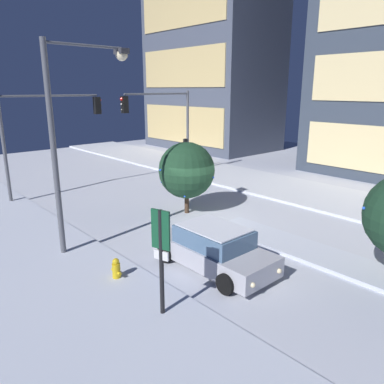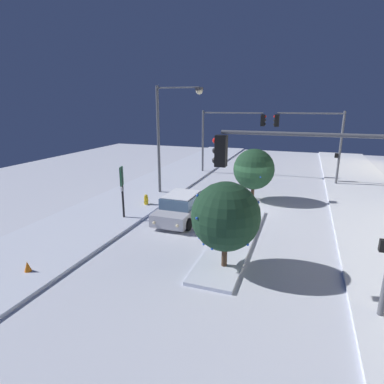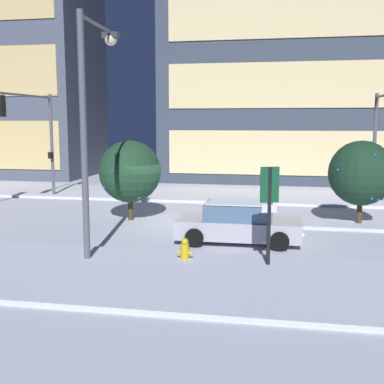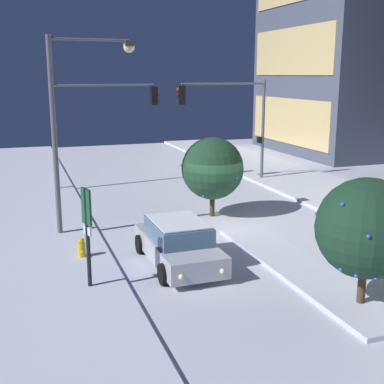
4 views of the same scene
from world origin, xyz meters
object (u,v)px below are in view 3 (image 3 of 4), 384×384
Objects in this scene: car_near at (239,223)px; traffic_light_corner_far_left at (32,126)px; parking_info_sign at (269,204)px; fire_hydrant at (185,251)px; traffic_light_corner_far_right at (384,129)px; street_lamp_arched at (93,102)px; decorated_tree_median at (361,173)px; decorated_tree_left_of_median at (130,172)px.

traffic_light_corner_far_left is (-11.55, 6.80, 3.36)m from car_near.
parking_info_sign is at bearing -69.81° from car_near.
traffic_light_corner_far_left is 7.30× the size of fire_hydrant.
traffic_light_corner_far_right is 7.15× the size of fire_hydrant.
street_lamp_arched is 2.12× the size of decorated_tree_median.
car_near is at bearing -141.77° from decorated_tree_median.
traffic_light_corner_far_left is at bearing 34.84° from street_lamp_arched.
traffic_light_corner_far_right is at bearing 17.60° from decorated_tree_left_of_median.
fire_hydrant is (-1.38, -2.98, -0.33)m from car_near.
traffic_light_corner_far_right is (6.00, 6.72, 3.29)m from car_near.
traffic_light_corner_far_right is at bearing 66.27° from decorated_tree_median.
traffic_light_corner_far_left is at bearing 150.92° from decorated_tree_left_of_median.
street_lamp_arched reaches higher than traffic_light_corner_far_right.
decorated_tree_median reaches higher than car_near.
street_lamp_arched reaches higher than decorated_tree_left_of_median.
parking_info_sign is 8.85m from decorated_tree_left_of_median.
decorated_tree_left_of_median is (-3.70, 6.19, 1.76)m from fire_hydrant.
decorated_tree_left_of_median is (-9.75, -0.47, -0.07)m from decorated_tree_median.
decorated_tree_median reaches higher than parking_info_sign.
traffic_light_corner_far_left is (-17.55, 0.08, 0.07)m from traffic_light_corner_far_right.
decorated_tree_median is at bearing 2.76° from decorated_tree_left_of_median.
traffic_light_corner_far_left is 0.77× the size of street_lamp_arched.
parking_info_sign is (-4.85, -9.79, -2.05)m from traffic_light_corner_far_right.
street_lamp_arched is 6.34m from parking_info_sign.
parking_info_sign is 0.85× the size of decorated_tree_median.
fire_hydrant is at bearing -115.13° from car_near.
fire_hydrant is (3.03, -0.45, -4.56)m from street_lamp_arched.
street_lamp_arched is at bearing 67.84° from parking_info_sign.
parking_info_sign is at bearing -117.50° from decorated_tree_median.
traffic_light_corner_far_left reaches higher than traffic_light_corner_far_right.
parking_info_sign is at bearing -26.35° from traffic_light_corner_far_right.
car_near is 6.18m from decorated_tree_left_of_median.
fire_hydrant is 0.23× the size of decorated_tree_left_of_median.
decorated_tree_left_of_median is at bearing 147.43° from car_near.
street_lamp_arched is 6.42m from decorated_tree_left_of_median.
decorated_tree_median is at bearing -23.73° from traffic_light_corner_far_right.
traffic_light_corner_far_right reaches higher than fire_hydrant.
traffic_light_corner_far_left reaches higher than car_near.
traffic_light_corner_far_right is at bearing 52.74° from fire_hydrant.
traffic_light_corner_far_right reaches higher than decorated_tree_median.
fire_hydrant is (-7.38, -9.70, -3.61)m from traffic_light_corner_far_right.
decorated_tree_left_of_median is at bearing -177.24° from decorated_tree_median.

